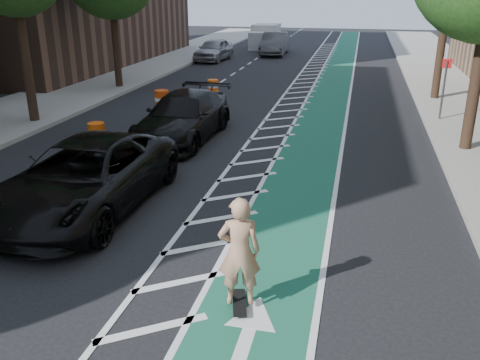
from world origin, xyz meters
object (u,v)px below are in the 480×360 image
(skateboarder, at_px, (239,252))
(barrel_a, at_px, (97,138))
(suv_far, at_px, (183,117))
(suv_near, at_px, (86,177))

(skateboarder, xyz_separation_m, barrel_a, (-6.51, 7.44, -0.61))
(suv_far, relative_size, barrel_a, 5.92)
(barrel_a, bearing_deg, suv_far, 40.44)
(skateboarder, bearing_deg, suv_far, -80.75)
(suv_near, xyz_separation_m, barrel_a, (-2.03, 4.32, -0.39))
(suv_near, bearing_deg, skateboarder, -34.02)
(suv_near, relative_size, barrel_a, 6.43)
(skateboarder, relative_size, suv_far, 0.35)
(suv_near, distance_m, barrel_a, 4.79)
(suv_far, xyz_separation_m, barrel_a, (-2.30, -1.96, -0.36))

